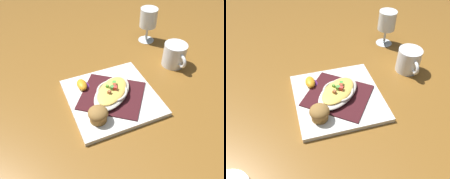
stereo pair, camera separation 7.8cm
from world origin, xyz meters
TOP-DOWN VIEW (x-y plane):
  - ground_plane at (0.00, 0.00)m, footprint 2.60×2.60m
  - square_plate at (0.00, 0.00)m, footprint 0.33×0.33m
  - folded_napkin at (0.00, 0.00)m, footprint 0.28×0.28m
  - gratin_dish at (0.00, 0.00)m, footprint 0.21×0.19m
  - muffin at (-0.09, -0.07)m, footprint 0.06×0.06m
  - orange_garnish at (-0.07, 0.09)m, footprint 0.05×0.06m
  - coffee_mug at (0.32, 0.04)m, footprint 0.09×0.12m
  - stemmed_glass at (0.34, 0.24)m, footprint 0.08×0.08m

SIDE VIEW (x-z plane):
  - ground_plane at x=0.00m, z-range 0.00..0.00m
  - square_plate at x=0.00m, z-range 0.00..0.02m
  - folded_napkin at x=0.00m, z-range 0.02..0.02m
  - orange_garnish at x=-0.07m, z-range 0.01..0.04m
  - gratin_dish at x=0.00m, z-range 0.01..0.06m
  - muffin at x=-0.09m, z-range 0.02..0.07m
  - coffee_mug at x=0.32m, z-range 0.00..0.09m
  - stemmed_glass at x=0.34m, z-range 0.03..0.18m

